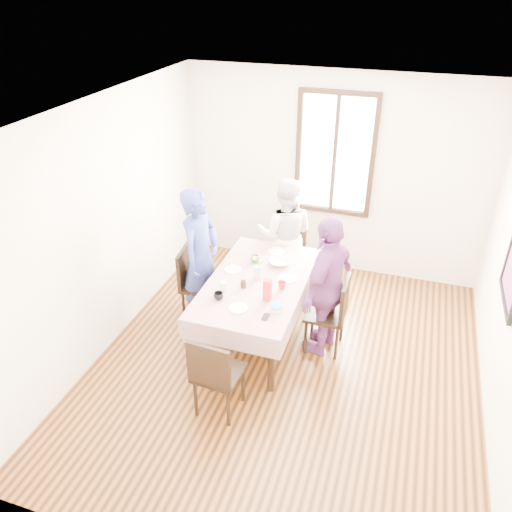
# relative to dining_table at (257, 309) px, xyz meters

# --- Properties ---
(ground) EXTENTS (4.50, 4.50, 0.00)m
(ground) POSITION_rel_dining_table_xyz_m (0.45, -0.39, -0.38)
(ground) COLOR black
(ground) RESTS_ON ground
(back_wall) EXTENTS (4.00, 0.00, 4.00)m
(back_wall) POSITION_rel_dining_table_xyz_m (0.45, 1.86, 0.98)
(back_wall) COLOR beige
(back_wall) RESTS_ON ground
(window_frame) EXTENTS (1.02, 0.06, 1.62)m
(window_frame) POSITION_rel_dining_table_xyz_m (0.45, 1.84, 1.27)
(window_frame) COLOR black
(window_frame) RESTS_ON back_wall
(window_pane) EXTENTS (0.90, 0.02, 1.50)m
(window_pane) POSITION_rel_dining_table_xyz_m (0.45, 1.85, 1.27)
(window_pane) COLOR white
(window_pane) RESTS_ON back_wall
(dining_table) EXTENTS (0.92, 1.70, 0.75)m
(dining_table) POSITION_rel_dining_table_xyz_m (0.00, 0.00, 0.00)
(dining_table) COLOR black
(dining_table) RESTS_ON ground
(tablecloth) EXTENTS (1.04, 1.82, 0.01)m
(tablecloth) POSITION_rel_dining_table_xyz_m (0.00, 0.00, 0.38)
(tablecloth) COLOR #520A0E
(tablecloth) RESTS_ON dining_table
(chair_left) EXTENTS (0.47, 0.47, 0.91)m
(chair_left) POSITION_rel_dining_table_xyz_m (-0.77, 0.16, 0.08)
(chair_left) COLOR black
(chair_left) RESTS_ON ground
(chair_right) EXTENTS (0.42, 0.42, 0.91)m
(chair_right) POSITION_rel_dining_table_xyz_m (0.77, 0.05, 0.08)
(chair_right) COLOR black
(chair_right) RESTS_ON ground
(chair_far) EXTENTS (0.49, 0.49, 0.91)m
(chair_far) POSITION_rel_dining_table_xyz_m (0.00, 1.17, 0.08)
(chair_far) COLOR black
(chair_far) RESTS_ON ground
(chair_near) EXTENTS (0.45, 0.45, 0.91)m
(chair_near) POSITION_rel_dining_table_xyz_m (0.00, -1.17, 0.08)
(chair_near) COLOR black
(chair_near) RESTS_ON ground
(person_left) EXTENTS (0.47, 0.66, 1.67)m
(person_left) POSITION_rel_dining_table_xyz_m (-0.75, 0.16, 0.46)
(person_left) COLOR navy
(person_left) RESTS_ON ground
(person_far) EXTENTS (0.82, 0.68, 1.53)m
(person_far) POSITION_rel_dining_table_xyz_m (0.00, 1.15, 0.39)
(person_far) COLOR silver
(person_far) RESTS_ON ground
(person_right) EXTENTS (0.65, 1.03, 1.63)m
(person_right) POSITION_rel_dining_table_xyz_m (0.75, 0.05, 0.44)
(person_right) COLOR #743774
(person_right) RESTS_ON ground
(mug_black) EXTENTS (0.12, 0.12, 0.08)m
(mug_black) POSITION_rel_dining_table_xyz_m (-0.27, -0.46, 0.43)
(mug_black) COLOR black
(mug_black) RESTS_ON tablecloth
(mug_flag) EXTENTS (0.13, 0.13, 0.09)m
(mug_flag) POSITION_rel_dining_table_xyz_m (0.30, -0.07, 0.43)
(mug_flag) COLOR red
(mug_flag) RESTS_ON tablecloth
(mug_green) EXTENTS (0.15, 0.15, 0.08)m
(mug_green) POSITION_rel_dining_table_xyz_m (-0.15, 0.36, 0.43)
(mug_green) COLOR #0C7226
(mug_green) RESTS_ON tablecloth
(serving_bowl) EXTENTS (0.31, 0.31, 0.06)m
(serving_bowl) POSITION_rel_dining_table_xyz_m (0.14, 0.41, 0.42)
(serving_bowl) COLOR white
(serving_bowl) RESTS_ON tablecloth
(juice_carton) EXTENTS (0.08, 0.08, 0.24)m
(juice_carton) POSITION_rel_dining_table_xyz_m (0.21, -0.32, 0.51)
(juice_carton) COLOR red
(juice_carton) RESTS_ON tablecloth
(butter_tub) EXTENTS (0.11, 0.11, 0.06)m
(butter_tub) POSITION_rel_dining_table_xyz_m (0.36, -0.48, 0.42)
(butter_tub) COLOR white
(butter_tub) RESTS_ON tablecloth
(jam_jar) EXTENTS (0.06, 0.06, 0.08)m
(jam_jar) POSITION_rel_dining_table_xyz_m (-0.10, -0.18, 0.43)
(jam_jar) COLOR black
(jam_jar) RESTS_ON tablecloth
(drinking_glass) EXTENTS (0.08, 0.08, 0.11)m
(drinking_glass) POSITION_rel_dining_table_xyz_m (-0.28, -0.30, 0.44)
(drinking_glass) COLOR silver
(drinking_glass) RESTS_ON tablecloth
(smartphone) EXTENTS (0.06, 0.12, 0.01)m
(smartphone) POSITION_rel_dining_table_xyz_m (0.28, -0.60, 0.39)
(smartphone) COLOR black
(smartphone) RESTS_ON tablecloth
(flower_vase) EXTENTS (0.08, 0.08, 0.16)m
(flower_vase) POSITION_rel_dining_table_xyz_m (-0.01, 0.04, 0.47)
(flower_vase) COLOR silver
(flower_vase) RESTS_ON tablecloth
(plate_left) EXTENTS (0.20, 0.20, 0.01)m
(plate_left) POSITION_rel_dining_table_xyz_m (-0.33, 0.13, 0.39)
(plate_left) COLOR white
(plate_left) RESTS_ON tablecloth
(plate_right) EXTENTS (0.20, 0.20, 0.01)m
(plate_right) POSITION_rel_dining_table_xyz_m (0.31, 0.13, 0.39)
(plate_right) COLOR white
(plate_right) RESTS_ON tablecloth
(plate_far) EXTENTS (0.20, 0.20, 0.01)m
(plate_far) POSITION_rel_dining_table_xyz_m (0.02, 0.68, 0.39)
(plate_far) COLOR white
(plate_far) RESTS_ON tablecloth
(plate_near) EXTENTS (0.20, 0.20, 0.01)m
(plate_near) POSITION_rel_dining_table_xyz_m (-0.02, -0.55, 0.39)
(plate_near) COLOR white
(plate_near) RESTS_ON tablecloth
(butter_lid) EXTENTS (0.12, 0.12, 0.01)m
(butter_lid) POSITION_rel_dining_table_xyz_m (0.36, -0.48, 0.45)
(butter_lid) COLOR blue
(butter_lid) RESTS_ON butter_tub
(flower_bunch) EXTENTS (0.09, 0.09, 0.10)m
(flower_bunch) POSITION_rel_dining_table_xyz_m (-0.01, 0.04, 0.60)
(flower_bunch) COLOR yellow
(flower_bunch) RESTS_ON flower_vase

